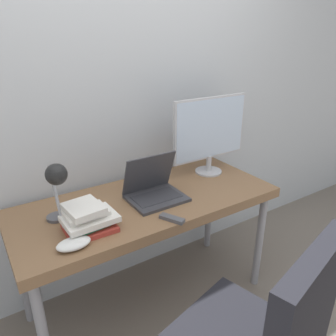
{
  "coord_description": "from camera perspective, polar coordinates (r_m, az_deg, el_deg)",
  "views": [
    {
      "loc": [
        -0.83,
        -1.17,
        1.67
      ],
      "look_at": [
        0.12,
        0.3,
        0.95
      ],
      "focal_mm": 35.0,
      "sensor_mm": 36.0,
      "label": 1
    }
  ],
  "objects": [
    {
      "name": "game_controller",
      "position": [
        1.58,
        -16.11,
        -12.54
      ],
      "size": [
        0.16,
        0.1,
        0.04
      ],
      "color": "white",
      "rests_on": "desk"
    },
    {
      "name": "tv_remote",
      "position": [
        1.72,
        0.69,
        -8.81
      ],
      "size": [
        0.1,
        0.14,
        0.02
      ],
      "color": "#4C4C51",
      "rests_on": "desk"
    },
    {
      "name": "laptop",
      "position": [
        1.92,
        -2.45,
        -3.78
      ],
      "size": [
        0.32,
        0.26,
        0.26
      ],
      "color": "#38383D",
      "rests_on": "desk"
    },
    {
      "name": "ground_plane",
      "position": [
        2.2,
        1.68,
        -26.91
      ],
      "size": [
        12.0,
        12.0,
        0.0
      ],
      "primitive_type": "plane",
      "color": "#70665B"
    },
    {
      "name": "desk_lamp",
      "position": [
        1.62,
        -18.87,
        -2.3
      ],
      "size": [
        0.1,
        0.24,
        0.35
      ],
      "color": "#4C4C51",
      "rests_on": "desk"
    },
    {
      "name": "book_stack",
      "position": [
        1.67,
        -13.78,
        -8.49
      ],
      "size": [
        0.26,
        0.22,
        0.13
      ],
      "color": "#B2382D",
      "rests_on": "desk"
    },
    {
      "name": "monitor",
      "position": [
        2.21,
        7.35,
        6.32
      ],
      "size": [
        0.58,
        0.18,
        0.52
      ],
      "color": "#B7B7BC",
      "rests_on": "desk"
    },
    {
      "name": "desk",
      "position": [
        1.97,
        -3.57,
        -7.18
      ],
      "size": [
        1.55,
        0.66,
        0.77
      ],
      "color": "brown",
      "rests_on": "ground_plane"
    },
    {
      "name": "wall_back",
      "position": [
        2.1,
        -9.43,
        12.03
      ],
      "size": [
        8.0,
        0.05,
        2.6
      ],
      "color": "silver",
      "rests_on": "ground_plane"
    }
  ]
}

